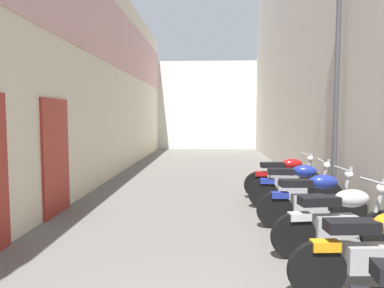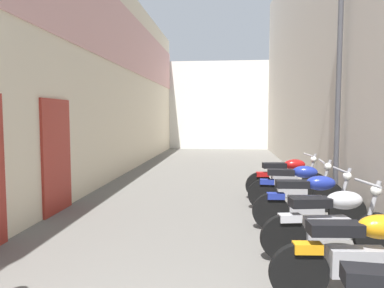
# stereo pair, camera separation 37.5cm
# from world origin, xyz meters

# --- Properties ---
(ground_plane) EXTENTS (35.36, 35.36, 0.00)m
(ground_plane) POSITION_xyz_m (0.00, 7.68, 0.00)
(ground_plane) COLOR #66635E
(building_left) EXTENTS (0.45, 19.36, 6.12)m
(building_left) POSITION_xyz_m (-3.00, 9.62, 3.09)
(building_left) COLOR beige
(building_left) RESTS_ON ground
(building_right) EXTENTS (0.45, 19.36, 7.96)m
(building_right) POSITION_xyz_m (3.00, 9.68, 3.98)
(building_right) COLOR beige
(building_right) RESTS_ON ground
(building_far_end) EXTENTS (8.61, 2.00, 4.99)m
(building_far_end) POSITION_xyz_m (0.00, 20.36, 2.50)
(building_far_end) COLOR silver
(building_far_end) RESTS_ON ground
(motorcycle_second) EXTENTS (1.85, 0.58, 1.04)m
(motorcycle_second) POSITION_xyz_m (1.86, 2.65, 0.50)
(motorcycle_second) COLOR black
(motorcycle_second) RESTS_ON ground
(motorcycle_third) EXTENTS (1.84, 0.58, 1.04)m
(motorcycle_third) POSITION_xyz_m (1.86, 3.76, 0.50)
(motorcycle_third) COLOR black
(motorcycle_third) RESTS_ON ground
(motorcycle_fourth) EXTENTS (1.85, 0.58, 1.04)m
(motorcycle_fourth) POSITION_xyz_m (1.86, 4.96, 0.50)
(motorcycle_fourth) COLOR black
(motorcycle_fourth) RESTS_ON ground
(motorcycle_fifth) EXTENTS (1.85, 0.58, 1.04)m
(motorcycle_fifth) POSITION_xyz_m (1.86, 6.16, 0.50)
(motorcycle_fifth) COLOR black
(motorcycle_fifth) RESTS_ON ground
(motorcycle_sixth) EXTENTS (1.85, 0.58, 1.04)m
(motorcycle_sixth) POSITION_xyz_m (1.86, 7.19, 0.50)
(motorcycle_sixth) COLOR black
(motorcycle_sixth) RESTS_ON ground
(street_lamp) EXTENTS (0.79, 0.18, 4.50)m
(street_lamp) POSITION_xyz_m (2.56, 6.27, 2.64)
(street_lamp) COLOR #47474C
(street_lamp) RESTS_ON ground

